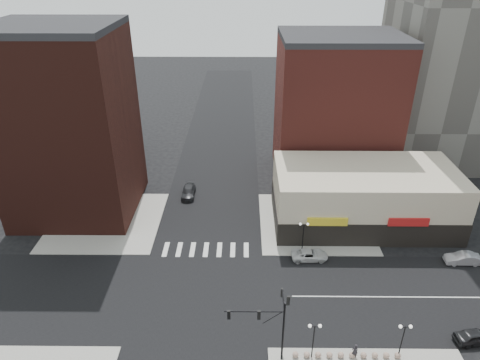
{
  "coord_description": "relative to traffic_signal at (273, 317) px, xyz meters",
  "views": [
    {
      "loc": [
        4.62,
        -35.22,
        33.37
      ],
      "look_at": [
        4.23,
        6.43,
        11.0
      ],
      "focal_mm": 32.0,
      "sensor_mm": 36.0,
      "label": 1
    }
  ],
  "objects": [
    {
      "name": "building_ne_row",
      "position": [
        13.76,
        22.83,
        -1.66
      ],
      "size": [
        24.2,
        12.2,
        8.0
      ],
      "color": "#BCB495",
      "rests_on": "ground"
    },
    {
      "name": "street_lamp_ne",
      "position": [
        4.76,
        15.83,
        -1.67
      ],
      "size": [
        1.22,
        0.32,
        4.16
      ],
      "color": "black",
      "rests_on": "sidewalk_ne"
    },
    {
      "name": "sidewalk_nw",
      "position": [
        -21.74,
        22.33,
        -4.9
      ],
      "size": [
        15.0,
        15.0,
        0.12
      ],
      "primitive_type": "cube",
      "color": "gray",
      "rests_on": "ground"
    },
    {
      "name": "street_lamp_se_b",
      "position": [
        11.76,
        -0.17,
        -1.67
      ],
      "size": [
        1.22,
        0.32,
        4.16
      ],
      "color": "black",
      "rests_on": "sidewalk_se"
    },
    {
      "name": "street_lamp_se_a",
      "position": [
        3.76,
        -0.17,
        -1.67
      ],
      "size": [
        1.22,
        0.32,
        4.16
      ],
      "color": "black",
      "rests_on": "sidewalk_se"
    },
    {
      "name": "building_nw_low",
      "position": [
        -39.24,
        41.83,
        1.04
      ],
      "size": [
        20.0,
        18.0,
        12.0
      ],
      "primitive_type": "cube",
      "color": "#371711",
      "rests_on": "ground"
    },
    {
      "name": "ground",
      "position": [
        -7.24,
        7.83,
        -4.96
      ],
      "size": [
        240.0,
        240.0,
        0.0
      ],
      "primitive_type": "plane",
      "color": "black",
      "rests_on": "ground"
    },
    {
      "name": "silver_sedan",
      "position": [
        23.87,
        13.69,
        -4.26
      ],
      "size": [
        4.26,
        1.53,
        1.4
      ],
      "primitive_type": "imported",
      "rotation": [
        0.0,
        0.0,
        -1.58
      ],
      "color": "#959499",
      "rests_on": "ground"
    },
    {
      "name": "building_ne_midrise",
      "position": [
        11.76,
        37.33,
        6.04
      ],
      "size": [
        18.0,
        15.0,
        22.0
      ],
      "primitive_type": "cube",
      "color": "maroon",
      "rests_on": "ground"
    },
    {
      "name": "traffic_signal",
      "position": [
        0.0,
        0.0,
        0.0
      ],
      "size": [
        5.59,
        3.09,
        7.77
      ],
      "color": "black",
      "rests_on": "ground"
    },
    {
      "name": "sidewalk_ne",
      "position": [
        7.26,
        22.33,
        -4.9
      ],
      "size": [
        15.0,
        15.0,
        0.12
      ],
      "primitive_type": "cube",
      "color": "gray",
      "rests_on": "ground"
    },
    {
      "name": "pedestrian",
      "position": [
        7.69,
        -0.17,
        -4.0
      ],
      "size": [
        0.68,
        0.52,
        1.69
      ],
      "primitive_type": "imported",
      "rotation": [
        0.0,
        0.0,
        3.34
      ],
      "color": "black",
      "rests_on": "sidewalk_se"
    },
    {
      "name": "bollard_row",
      "position": [
        6.99,
        -0.17,
        -4.56
      ],
      "size": [
        10.02,
        0.57,
        0.57
      ],
      "color": "#906E63",
      "rests_on": "sidewalk_se"
    },
    {
      "name": "road_ns",
      "position": [
        -7.24,
        7.83,
        -4.95
      ],
      "size": [
        14.0,
        200.0,
        0.02
      ],
      "primitive_type": "cube",
      "color": "black",
      "rests_on": "ground"
    },
    {
      "name": "dark_sedan_north",
      "position": [
        -11.08,
        29.58,
        -4.27
      ],
      "size": [
        1.95,
        4.78,
        1.39
      ],
      "primitive_type": "imported",
      "rotation": [
        0.0,
        0.0,
        0.0
      ],
      "color": "black",
      "rests_on": "ground"
    },
    {
      "name": "white_suv",
      "position": [
        5.51,
        14.33,
        -4.34
      ],
      "size": [
        4.53,
        2.25,
        1.24
      ],
      "primitive_type": "imported",
      "rotation": [
        0.0,
        0.0,
        1.62
      ],
      "color": "silver",
      "rests_on": "ground"
    },
    {
      "name": "dark_sedan_east",
      "position": [
        19.8,
        1.83,
        -4.26
      ],
      "size": [
        4.32,
        2.18,
        1.41
      ],
      "primitive_type": "imported",
      "rotation": [
        0.0,
        0.0,
        1.7
      ],
      "color": "black",
      "rests_on": "ground"
    },
    {
      "name": "building_nw",
      "position": [
        -26.24,
        26.33,
        7.54
      ],
      "size": [
        16.0,
        15.0,
        25.0
      ],
      "primitive_type": "cube",
      "color": "#371711",
      "rests_on": "ground"
    },
    {
      "name": "road_ew",
      "position": [
        -7.24,
        7.83,
        -4.95
      ],
      "size": [
        200.0,
        14.0,
        0.02
      ],
      "primitive_type": "cube",
      "color": "black",
      "rests_on": "ground"
    }
  ]
}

